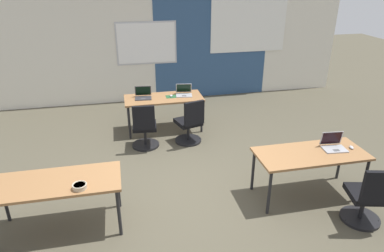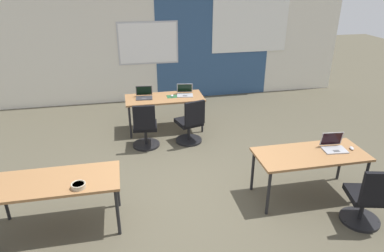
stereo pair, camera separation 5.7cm
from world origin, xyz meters
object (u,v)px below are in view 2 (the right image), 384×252
Objects in this scene: desk_near_left at (55,185)px; laptop_far_left at (144,95)px; laptop_far_right at (185,93)px; mouse_near_right_end at (352,148)px; chair_far_left at (145,129)px; desk_far_center at (165,100)px; laptop_near_right_end at (334,146)px; mouse_far_right at (172,96)px; snack_bowl at (78,185)px; chair_near_right_end at (367,201)px; chair_far_right at (190,125)px; desk_near_right at (310,157)px.

laptop_far_left reaches higher than desk_near_left.
mouse_near_right_end is (1.96, -2.86, -0.03)m from laptop_far_right.
laptop_far_right reaches higher than chair_far_left.
laptop_near_right_end is at bearing -52.12° from desk_far_center.
snack_bowl reaches higher than mouse_far_right.
snack_bowl is at bearing 72.16° from chair_far_left.
mouse_far_right is at bearing 128.50° from mouse_near_right_end.
chair_near_right_end is at bearing 138.66° from chair_far_left.
desk_far_center is at bearing -77.83° from chair_far_right.
desk_near_right is 4.50× the size of laptop_far_left.
desk_near_left is 3.60m from laptop_far_right.
laptop_far_left is at bearing 64.87° from desk_near_left.
desk_near_left is at bearing 144.45° from snack_bowl.
laptop_near_right_end is (3.89, 0.06, 0.11)m from desk_near_left.
desk_near_right is 0.65m from mouse_near_right_end.
desk_near_left is 0.40m from snack_bowl.
snack_bowl reaches higher than desk_near_right.
chair_near_right_end is at bearing 106.19° from chair_far_right.
chair_far_left is (-0.64, -0.77, -0.36)m from mouse_far_right.
laptop_far_right is (-1.31, 2.85, 0.11)m from desk_near_right.
chair_far_right is at bearing -173.32° from chair_far_left.
desk_far_center is at bearing -116.73° from chair_far_left.
chair_near_right_end is (1.74, -3.62, -0.39)m from laptop_far_right.
mouse_near_right_end is 0.87m from chair_near_right_end.
snack_bowl is at bearing 5.24° from chair_near_right_end.
chair_far_right is at bearing -84.16° from laptop_far_right.
mouse_near_right_end is 4.01m from laptop_far_left.
chair_far_right is 2.59× the size of laptop_far_left.
mouse_far_right reaches higher than desk_near_left.
mouse_far_right is (-0.28, -0.05, -0.03)m from laptop_far_right.
laptop_near_right_end is 3.30m from chair_far_left.
desk_far_center is 3.69m from mouse_near_right_end.
laptop_far_right reaches higher than chair_far_right.
snack_bowl is (-3.62, 0.54, 0.38)m from chair_near_right_end.
desk_near_right is 3.20m from snack_bowl.
chair_far_right is at bearing -61.78° from desk_far_center.
desk_near_left is 4.15m from mouse_near_right_end.
laptop_far_left is (-2.16, 2.85, 0.11)m from desk_near_right.
chair_near_right_end is 4.47m from laptop_far_left.
desk_near_left and desk_far_center have the same top height.
chair_far_right is (-1.35, 2.06, -0.28)m from desk_near_right.
chair_far_right is 2.68m from laptop_near_right_end.
chair_near_right_end is (0.43, -0.76, -0.28)m from desk_near_right.
laptop_far_right reaches higher than chair_near_right_end.
laptop_far_right is 0.41× the size of chair_far_right.
desk_near_right is at bearing 4.00° from snack_bowl.
laptop_far_right is at bearing 58.60° from snack_bowl.
chair_near_right_end is (2.02, -3.57, -0.36)m from mouse_far_right.
snack_bowl is at bearing -176.00° from desk_near_right.
laptop_far_right is 4.03m from chair_near_right_end.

